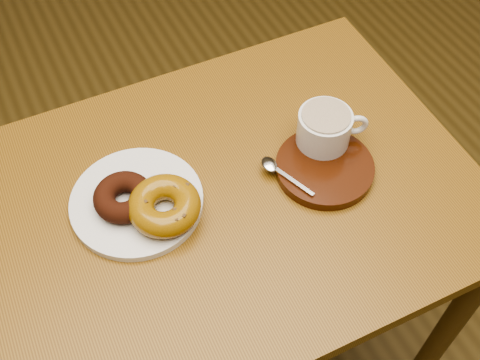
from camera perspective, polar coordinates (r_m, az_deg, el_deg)
name	(u,v)px	position (r m, az deg, el deg)	size (l,w,h in m)	color
ground	(272,358)	(1.63, 3.09, -16.48)	(6.00, 6.00, 0.00)	#523F1A
cafe_table	(230,231)	(1.06, -0.97, -4.87)	(0.81, 0.61, 0.74)	brown
donut_plate	(137,202)	(0.95, -9.76, -2.04)	(0.21, 0.21, 0.01)	silver
donut_cinnamon	(124,197)	(0.93, -10.98, -1.61)	(0.09, 0.09, 0.03)	#34140A
donut_caramel	(164,206)	(0.91, -7.19, -2.43)	(0.13, 0.13, 0.04)	#8A5F0F
saucer	(325,168)	(0.99, 8.02, 1.16)	(0.16, 0.16, 0.02)	#321306
coffee_cup	(325,128)	(0.99, 8.08, 4.94)	(0.11, 0.09, 0.06)	silver
teaspoon	(274,167)	(0.96, 3.24, 1.21)	(0.05, 0.10, 0.01)	silver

